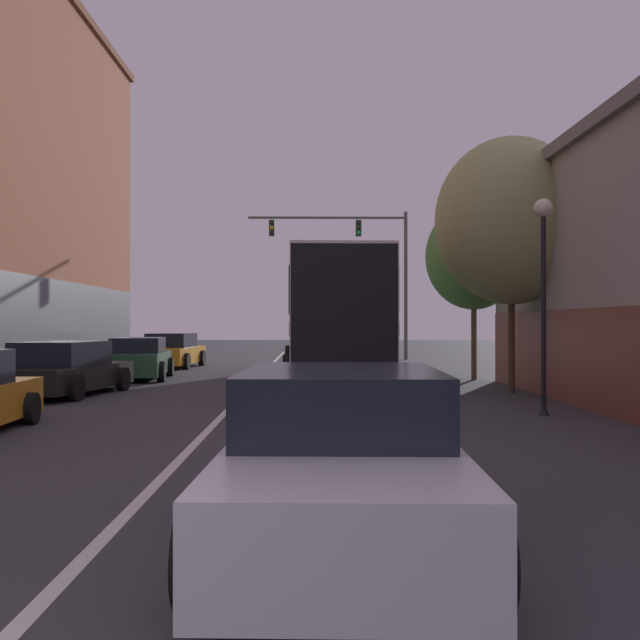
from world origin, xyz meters
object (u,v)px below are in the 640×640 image
at_px(hatchback_foreground, 342,460).
at_px(traffic_signal_gantry, 362,254).
at_px(parked_car_left_mid, 173,351).
at_px(parked_car_left_distant, 65,370).
at_px(street_tree_near, 511,221).
at_px(street_tree_far, 474,257).
at_px(parked_car_left_near, 139,359).
at_px(bus, 330,315).
at_px(street_lamp, 543,277).

distance_m(hatchback_foreground, traffic_signal_gantry, 31.39).
relative_size(parked_car_left_mid, parked_car_left_distant, 0.97).
height_order(parked_car_left_mid, parked_car_left_distant, parked_car_left_mid).
height_order(traffic_signal_gantry, street_tree_near, traffic_signal_gantry).
relative_size(parked_car_left_distant, traffic_signal_gantry, 0.59).
height_order(hatchback_foreground, traffic_signal_gantry, traffic_signal_gantry).
relative_size(parked_car_left_mid, street_tree_far, 0.81).
bearing_deg(parked_car_left_near, parked_car_left_distant, 168.66).
height_order(parked_car_left_near, street_tree_near, street_tree_near).
bearing_deg(hatchback_foreground, traffic_signal_gantry, -2.12).
relative_size(parked_car_left_distant, street_tree_near, 0.71).
height_order(bus, street_lamp, street_lamp).
xyz_separation_m(bus, parked_car_left_distant, (-6.73, -4.48, -1.41)).
distance_m(street_tree_near, street_tree_far, 4.57).
xyz_separation_m(parked_car_left_distant, street_tree_near, (11.32, 0.51, 3.80)).
distance_m(street_lamp, street_tree_far, 9.33).
bearing_deg(street_tree_near, street_lamp, -97.67).
bearing_deg(parked_car_left_near, traffic_signal_gantry, -36.84).
bearing_deg(parked_car_left_distant, street_tree_near, -79.47).
distance_m(traffic_signal_gantry, street_tree_near, 18.06).
bearing_deg(traffic_signal_gantry, parked_car_left_near, -121.90).
bearing_deg(bus, street_tree_near, -132.41).
bearing_deg(street_lamp, parked_car_left_mid, 122.41).
height_order(hatchback_foreground, parked_car_left_near, hatchback_foreground).
relative_size(bus, street_tree_far, 2.31).
bearing_deg(parked_car_left_distant, street_tree_far, -58.04).
relative_size(traffic_signal_gantry, street_lamp, 1.87).
height_order(traffic_signal_gantry, street_lamp, traffic_signal_gantry).
xyz_separation_m(hatchback_foreground, street_lamp, (4.29, 8.44, 2.03)).
bearing_deg(street_lamp, street_tree_near, 82.33).
height_order(parked_car_left_distant, street_tree_near, street_tree_near).
bearing_deg(street_tree_near, hatchback_foreground, -110.53).
xyz_separation_m(street_lamp, street_tree_near, (0.63, 4.68, 1.73)).
bearing_deg(parked_car_left_mid, hatchback_foreground, -161.89).
xyz_separation_m(parked_car_left_mid, traffic_signal_gantry, (8.17, 6.46, 4.61)).
bearing_deg(street_lamp, traffic_signal_gantry, 95.15).
relative_size(parked_car_left_near, street_tree_far, 0.76).
relative_size(hatchback_foreground, street_lamp, 1.06).
relative_size(parked_car_left_mid, traffic_signal_gantry, 0.58).
bearing_deg(hatchback_foreground, bus, 0.96).
distance_m(parked_car_left_mid, street_tree_far, 13.23).
height_order(parked_car_left_mid, traffic_signal_gantry, traffic_signal_gantry).
height_order(bus, street_tree_far, street_tree_far).
height_order(bus, hatchback_foreground, bus).
xyz_separation_m(parked_car_left_mid, parked_car_left_distant, (-0.49, -11.89, -0.03)).
bearing_deg(parked_car_left_mid, parked_car_left_near, -174.43).
relative_size(parked_car_left_mid, street_lamp, 1.08).
bearing_deg(street_lamp, parked_car_left_distant, 158.66).
xyz_separation_m(bus, street_lamp, (3.96, -8.66, 0.66)).
xyz_separation_m(parked_car_left_near, street_tree_near, (10.71, -4.90, 3.79)).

